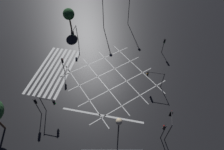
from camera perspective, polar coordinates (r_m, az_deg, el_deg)
name	(u,v)px	position (r m, az deg, el deg)	size (l,w,h in m)	color
ground_plane	(112,79)	(30.53, 0.00, -1.25)	(200.00, 200.00, 0.00)	black
road_markings	(71,74)	(32.05, -13.09, 0.17)	(18.39, 22.95, 0.01)	silver
traffic_light_se_main	(36,104)	(26.47, -23.48, -8.57)	(0.39, 0.36, 3.62)	#2D2D30
traffic_light_sw_main	(75,33)	(36.67, -12.10, 13.30)	(2.15, 0.36, 4.00)	#2D2D30
traffic_light_nw_main	(164,43)	(35.54, 16.63, 9.96)	(0.39, 0.36, 3.32)	#2D2D30
traffic_light_se_cross	(49,103)	(26.06, -19.78, -8.48)	(0.36, 2.26, 3.39)	#2D2D30
traffic_light_median_north	(154,76)	(28.54, 13.51, -0.27)	(0.36, 2.78, 3.26)	#2D2D30
traffic_light_ne_main	(170,122)	(23.50, 18.37, -14.25)	(2.07, 0.36, 4.28)	#2D2D30
traffic_light_median_south	(63,63)	(30.97, -15.78, 3.88)	(0.36, 0.39, 3.42)	#2D2D30
traffic_light_ne_cross	(164,129)	(23.49, 16.56, -16.58)	(0.36, 0.39, 3.52)	#2D2D30
street_lamp_east	(118,129)	(18.27, 2.13, -17.21)	(0.63, 0.63, 8.33)	#2D2D30
street_lamp_west	(103,0)	(39.70, -3.10, 23.23)	(0.61, 0.61, 8.80)	#2D2D30
street_tree_far	(69,14)	(41.79, -13.96, 18.68)	(2.51, 2.51, 4.97)	#473323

